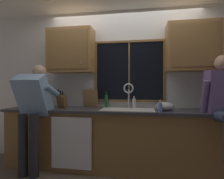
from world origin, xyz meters
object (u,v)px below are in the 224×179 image
object	(u,v)px
cutting_board	(90,98)
soap_dispenser	(160,107)
mixing_bowl	(165,106)
person_standing	(33,106)
bottle_green_glass	(106,101)
bottle_tall_clear	(134,103)
knife_block	(62,101)

from	to	relation	value
cutting_board	soap_dispenser	world-z (taller)	cutting_board
cutting_board	mixing_bowl	size ratio (longest dim) A/B	1.16
person_standing	mixing_bowl	bearing A→B (deg)	9.40
mixing_bowl	bottle_green_glass	world-z (taller)	bottle_green_glass
bottle_tall_clear	soap_dispenser	bearing A→B (deg)	-44.94
cutting_board	bottle_tall_clear	distance (m)	0.74
person_standing	soap_dispenser	xyz separation A→B (m)	(1.82, 0.14, 0.01)
person_standing	cutting_board	distance (m)	0.91
cutting_board	soap_dispenser	distance (m)	1.19
person_standing	cutting_board	world-z (taller)	person_standing
knife_block	bottle_tall_clear	world-z (taller)	knife_block
knife_block	soap_dispenser	world-z (taller)	knife_block
knife_block	soap_dispenser	bearing A→B (deg)	-8.63
soap_dispenser	knife_block	bearing A→B (deg)	171.37
mixing_bowl	bottle_green_glass	distance (m)	0.95
knife_block	mixing_bowl	size ratio (longest dim) A/B	1.22
person_standing	bottle_tall_clear	world-z (taller)	person_standing
soap_dispenser	bottle_tall_clear	xyz separation A→B (m)	(-0.38, 0.37, 0.02)
mixing_bowl	bottle_tall_clear	xyz separation A→B (m)	(-0.46, 0.20, 0.02)
mixing_bowl	soap_dispenser	size ratio (longest dim) A/B	1.55
knife_block	bottle_green_glass	xyz separation A→B (m)	(0.70, 0.19, 0.00)
person_standing	bottle_tall_clear	bearing A→B (deg)	19.71
person_standing	cutting_board	xyz separation A→B (m)	(0.71, 0.56, 0.09)
soap_dispenser	bottle_green_glass	xyz separation A→B (m)	(-0.84, 0.43, 0.05)
person_standing	bottle_tall_clear	distance (m)	1.53
soap_dispenser	mixing_bowl	bearing A→B (deg)	64.84
cutting_board	mixing_bowl	bearing A→B (deg)	-11.65
bottle_green_glass	cutting_board	bearing A→B (deg)	-178.49
bottle_green_glass	bottle_tall_clear	world-z (taller)	bottle_green_glass
mixing_bowl	bottle_green_glass	bearing A→B (deg)	164.58
soap_dispenser	bottle_green_glass	bearing A→B (deg)	153.02
knife_block	person_standing	bearing A→B (deg)	-126.60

